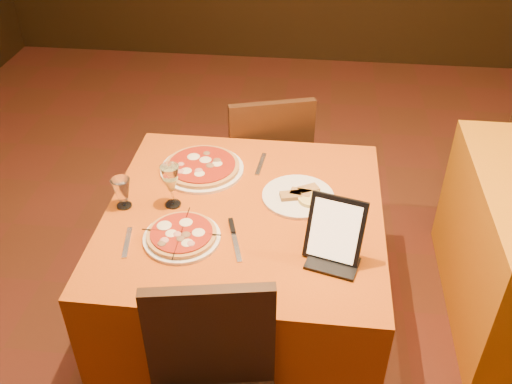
# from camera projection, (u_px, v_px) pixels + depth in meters

# --- Properties ---
(floor) EXTENTS (6.00, 7.00, 0.01)m
(floor) POSITION_uv_depth(u_px,v_px,m) (326.00, 380.00, 2.52)
(floor) COLOR #5E2D19
(floor) RESTS_ON ground
(main_table) EXTENTS (1.10, 1.10, 0.75)m
(main_table) POSITION_uv_depth(u_px,v_px,m) (245.00, 278.00, 2.50)
(main_table) COLOR #B64A0B
(main_table) RESTS_ON floor
(chair_main_far) EXTENTS (0.52, 0.52, 0.91)m
(chair_main_far) POSITION_uv_depth(u_px,v_px,m) (264.00, 162.00, 3.10)
(chair_main_far) COLOR black
(chair_main_far) RESTS_ON floor
(pizza_near) EXTENTS (0.29, 0.29, 0.03)m
(pizza_near) POSITION_uv_depth(u_px,v_px,m) (182.00, 236.00, 2.13)
(pizza_near) COLOR white
(pizza_near) RESTS_ON main_table
(pizza_far) EXTENTS (0.37, 0.37, 0.03)m
(pizza_far) POSITION_uv_depth(u_px,v_px,m) (202.00, 168.00, 2.50)
(pizza_far) COLOR white
(pizza_far) RESTS_ON main_table
(cutlet_dish) EXTENTS (0.30, 0.30, 0.03)m
(cutlet_dish) POSITION_uv_depth(u_px,v_px,m) (298.00, 195.00, 2.34)
(cutlet_dish) COLOR white
(cutlet_dish) RESTS_ON main_table
(wine_glass) EXTENTS (0.10, 0.10, 0.19)m
(wine_glass) POSITION_uv_depth(u_px,v_px,m) (171.00, 186.00, 2.25)
(wine_glass) COLOR #F6FD8F
(wine_glass) RESTS_ON main_table
(water_glass) EXTENTS (0.10, 0.10, 0.13)m
(water_glass) POSITION_uv_depth(u_px,v_px,m) (122.00, 193.00, 2.26)
(water_glass) COLOR white
(water_glass) RESTS_ON main_table
(tablet) EXTENTS (0.22, 0.15, 0.24)m
(tablet) POSITION_uv_depth(u_px,v_px,m) (335.00, 230.00, 1.99)
(tablet) COLOR black
(tablet) RESTS_ON main_table
(knife) EXTENTS (0.08, 0.22, 0.01)m
(knife) POSITION_uv_depth(u_px,v_px,m) (235.00, 241.00, 2.12)
(knife) COLOR silver
(knife) RESTS_ON main_table
(fork_near) EXTENTS (0.05, 0.17, 0.01)m
(fork_near) POSITION_uv_depth(u_px,v_px,m) (127.00, 242.00, 2.12)
(fork_near) COLOR silver
(fork_near) RESTS_ON main_table
(fork_far) EXTENTS (0.03, 0.18, 0.01)m
(fork_far) POSITION_uv_depth(u_px,v_px,m) (261.00, 164.00, 2.54)
(fork_far) COLOR #B1B0B7
(fork_far) RESTS_ON main_table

